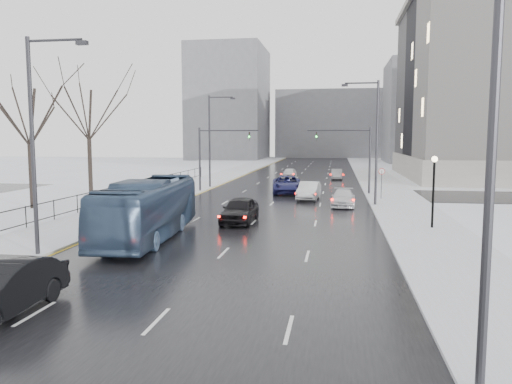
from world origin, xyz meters
The scene contains 26 objects.
road centered at (0.00, 60.00, 0.02)m, with size 16.00×150.00×0.04m, color black.
cross_road centered at (0.00, 48.00, 0.02)m, with size 130.00×10.00×0.04m, color black.
sidewalk_left centered at (-10.50, 60.00, 0.08)m, with size 5.00×150.00×0.16m, color silver.
sidewalk_right centered at (10.50, 60.00, 0.08)m, with size 5.00×150.00×0.16m, color silver.
park_strip centered at (-20.00, 60.00, 0.06)m, with size 14.00×150.00×0.12m, color white.
tree_park_d centered at (-17.80, 34.00, 0.00)m, with size 8.75×8.75×12.50m, color black, non-canonical shape.
tree_park_e centered at (-18.20, 44.00, 0.00)m, with size 9.45×9.45×13.50m, color black, non-canonical shape.
iron_fence centered at (-13.00, 30.00, 0.91)m, with size 0.06×70.00×1.30m.
streetlight_r_near centered at (8.17, 10.00, 5.62)m, with size 2.95×0.25×10.00m.
streetlight_r_mid centered at (8.17, 40.00, 5.62)m, with size 2.95×0.25×10.00m.
streetlight_l_near centered at (-8.17, 20.00, 5.62)m, with size 2.95×0.25×10.00m.
streetlight_l_far centered at (-8.17, 52.00, 5.62)m, with size 2.95×0.25×10.00m.
lamppost_r_mid centered at (11.00, 30.00, 2.94)m, with size 0.36×0.36×4.28m.
mast_signal_right centered at (7.33, 48.00, 4.11)m, with size 6.10×0.33×6.50m.
mast_signal_left centered at (-7.33, 48.00, 4.11)m, with size 6.10×0.33×6.50m.
no_uturn_sign centered at (9.20, 44.00, 2.30)m, with size 0.60×0.06×2.70m.
bldg_far_right centered at (28.00, 115.00, 11.00)m, with size 24.00×20.00×22.00m, color slate.
bldg_far_left centered at (-22.00, 125.00, 14.00)m, with size 18.00×22.00×28.00m, color slate.
bldg_far_center centered at (4.00, 140.00, 9.00)m, with size 30.00×18.00×18.00m, color slate.
bus centered at (-4.80, 24.76, 1.66)m, with size 2.72×11.63×3.24m, color #364B69.
sedan_center_near centered at (-0.85, 30.44, 0.87)m, with size 1.97×4.89×1.67m, color black.
sedan_right_near centered at (2.89, 43.31, 0.82)m, with size 1.66×4.76×1.57m, color silver.
sedan_right_cross centered at (0.50, 47.89, 0.89)m, with size 2.83×6.14×1.71m, color navy.
sedan_right_far centered at (5.84, 39.42, 0.70)m, with size 1.86×4.57×1.33m, color silver.
sedan_center_far centered at (-0.91, 65.26, 0.75)m, with size 1.69×4.19×1.43m, color silver.
sedan_right_distant centered at (5.31, 65.36, 0.70)m, with size 1.41×4.03×1.33m, color gray.
Camera 1 is at (5.28, -0.83, 5.56)m, focal length 35.00 mm.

